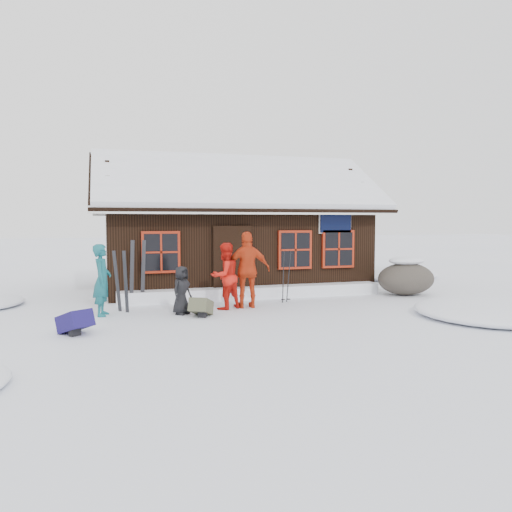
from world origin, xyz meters
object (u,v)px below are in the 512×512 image
at_px(skier_crouched, 182,290).
at_px(ski_poles, 286,278).
at_px(skier_orange_right, 248,270).
at_px(backpack_blue, 75,326).
at_px(skier_teal, 102,280).
at_px(skier_orange_left, 225,276).
at_px(boulder, 406,278).
at_px(backpack_olive, 201,310).

bearing_deg(skier_crouched, ski_poles, -23.89).
bearing_deg(skier_orange_right, backpack_blue, 31.16).
xyz_separation_m(skier_teal, skier_orange_right, (3.52, 0.05, 0.13)).
distance_m(skier_teal, skier_orange_left, 2.92).
relative_size(skier_crouched, ski_poles, 0.81).
xyz_separation_m(skier_orange_right, boulder, (5.10, 0.74, -0.45)).
relative_size(backpack_blue, backpack_olive, 1.08).
xyz_separation_m(skier_teal, backpack_blue, (-0.51, -1.83, -0.66)).
relative_size(skier_orange_left, skier_crouched, 1.45).
bearing_deg(skier_teal, skier_orange_right, -79.13).
distance_m(skier_orange_left, backpack_olive, 1.28).
bearing_deg(ski_poles, backpack_olive, -152.81).
bearing_deg(backpack_blue, skier_orange_left, -6.57).
distance_m(skier_teal, backpack_olive, 2.39).
height_order(skier_orange_right, backpack_blue, skier_orange_right).
distance_m(skier_orange_right, backpack_blue, 4.51).
bearing_deg(skier_crouched, skier_orange_left, -22.62).
height_order(skier_orange_right, ski_poles, skier_orange_right).
xyz_separation_m(skier_orange_right, backpack_olive, (-1.35, -0.81, -0.81)).
relative_size(skier_teal, skier_orange_left, 1.01).
height_order(ski_poles, backpack_olive, ski_poles).
distance_m(boulder, backpack_olive, 6.65).
distance_m(skier_teal, ski_poles, 4.77).
distance_m(skier_orange_right, skier_crouched, 1.83).
distance_m(skier_orange_left, skier_crouched, 1.23).
bearing_deg(skier_crouched, boulder, -31.72).
height_order(skier_crouched, boulder, skier_crouched).
relative_size(boulder, ski_poles, 1.23).
distance_m(backpack_blue, backpack_olive, 2.88).
bearing_deg(skier_teal, boulder, -74.69).
bearing_deg(ski_poles, skier_crouched, -162.66).
relative_size(boulder, backpack_blue, 2.81).
bearing_deg(skier_crouched, skier_orange_right, -28.02).
bearing_deg(skier_teal, skier_crouched, -91.36).
xyz_separation_m(skier_orange_right, backpack_blue, (-4.03, -1.88, -0.80)).
bearing_deg(skier_orange_right, backpack_olive, 36.94).
xyz_separation_m(skier_teal, boulder, (8.62, 0.78, -0.32)).
bearing_deg(ski_poles, skier_orange_left, -163.48).
height_order(skier_teal, backpack_olive, skier_teal).
bearing_deg(ski_poles, skier_orange_right, -157.10).
xyz_separation_m(skier_crouched, ski_poles, (2.96, 0.92, 0.10)).
height_order(skier_orange_right, boulder, skier_orange_right).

